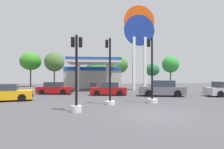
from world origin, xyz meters
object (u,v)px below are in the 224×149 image
station_pole_sign (139,36)px  tree_4 (152,70)px  car_2 (109,89)px  car_4 (6,93)px  traffic_signal_2 (152,86)px  traffic_signal_1 (110,84)px  tree_0 (31,61)px  tree_3 (118,65)px  car_0 (162,89)px  car_3 (55,89)px  traffic_signal_0 (76,82)px  tree_2 (96,68)px  tree_1 (54,62)px  tree_5 (170,64)px

station_pole_sign → tree_4: station_pole_sign is taller
car_2 → car_4: car_4 is taller
car_2 → traffic_signal_2: 6.97m
car_2 → traffic_signal_1: bearing=-95.8°
car_2 → tree_4: tree_4 is taller
tree_0 → tree_3: size_ratio=1.13×
car_0 → tree_0: bearing=133.3°
car_3 → traffic_signal_0: bearing=-74.1°
traffic_signal_1 → tree_2: size_ratio=0.86×
car_4 → tree_0: size_ratio=0.61×
tree_1 → tree_5: bearing=4.3°
station_pole_sign → traffic_signal_2: bearing=-101.8°
car_2 → traffic_signal_0: traffic_signal_0 is taller
tree_2 → tree_5: bearing=3.4°
traffic_signal_0 → tree_3: (6.57, 26.23, 2.72)m
car_3 → traffic_signal_2: (8.75, -8.43, 0.67)m
car_4 → tree_1: size_ratio=0.62×
car_2 → traffic_signal_1: traffic_signal_1 is taller
tree_0 → tree_2: (13.24, -1.27, -1.36)m
car_2 → car_4: (-9.01, -3.79, 0.01)m
car_3 → tree_1: 15.66m
tree_3 → tree_4: bearing=16.7°
traffic_signal_0 → car_0: bearing=42.9°
traffic_signal_1 → tree_4: size_ratio=0.96×
traffic_signal_0 → tree_4: bearing=62.7°
car_0 → tree_4: (6.49, 20.96, 2.86)m
car_0 → car_2: size_ratio=1.19×
car_2 → car_4: 9.77m
traffic_signal_0 → tree_3: 27.17m
car_3 → tree_3: tree_3 is taller
traffic_signal_2 → tree_2: size_ratio=0.90×
tree_4 → traffic_signal_1: bearing=-115.7°
car_3 → tree_5: bearing=37.1°
car_4 → tree_3: (12.69, 20.66, 3.79)m
tree_2 → tree_3: (4.43, -0.81, 0.61)m
station_pole_sign → tree_2: size_ratio=2.29×
car_3 → tree_0: (-7.87, 16.94, 4.56)m
station_pole_sign → tree_4: (6.55, 12.64, -4.64)m
traffic_signal_1 → tree_5: 30.65m
station_pole_sign → traffic_signal_0: bearing=-117.2°
car_4 → tree_5: (24.92, 22.46, 4.16)m
station_pole_sign → tree_1: (-14.27, 10.11, -3.28)m
station_pole_sign → tree_1: station_pole_sign is taller
tree_5 → traffic_signal_2: bearing=-117.9°
car_3 → traffic_signal_2: traffic_signal_2 is taller
tree_1 → car_0: bearing=-52.1°
station_pole_sign → car_2: bearing=-128.7°
tree_4 → tree_5: tree_5 is taller
car_0 → tree_2: bearing=107.7°
station_pole_sign → tree_3: bearing=99.4°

